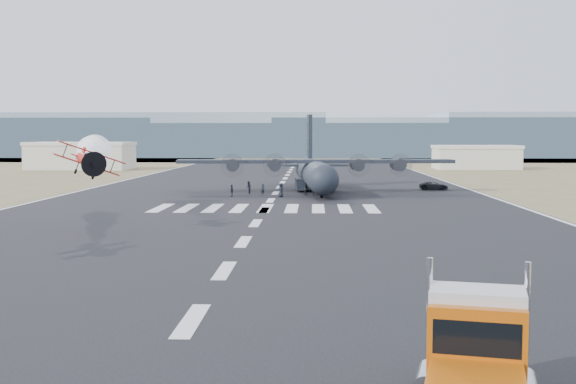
# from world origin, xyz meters

# --- Properties ---
(ground) EXTENTS (500.00, 500.00, 0.00)m
(ground) POSITION_xyz_m (0.00, 0.00, 0.00)
(ground) COLOR black
(ground) RESTS_ON ground
(scrub_far) EXTENTS (500.00, 80.00, 0.00)m
(scrub_far) POSITION_xyz_m (0.00, 230.00, 0.00)
(scrub_far) COLOR olive
(scrub_far) RESTS_ON ground
(runway_markings) EXTENTS (60.00, 260.00, 0.01)m
(runway_markings) POSITION_xyz_m (0.00, 60.00, 0.01)
(runway_markings) COLOR silver
(runway_markings) RESTS_ON ground
(ridge_seg_c) EXTENTS (150.00, 50.00, 17.00)m
(ridge_seg_c) POSITION_xyz_m (-65.00, 260.00, 8.50)
(ridge_seg_c) COLOR #7F93A2
(ridge_seg_c) RESTS_ON ground
(ridge_seg_d) EXTENTS (150.00, 50.00, 13.00)m
(ridge_seg_d) POSITION_xyz_m (0.00, 260.00, 6.50)
(ridge_seg_d) COLOR #7F93A2
(ridge_seg_d) RESTS_ON ground
(ridge_seg_e) EXTENTS (150.00, 50.00, 15.00)m
(ridge_seg_e) POSITION_xyz_m (65.00, 260.00, 7.50)
(ridge_seg_e) COLOR #7F93A2
(ridge_seg_e) RESTS_ON ground
(hangar_left) EXTENTS (24.50, 14.50, 6.70)m
(hangar_left) POSITION_xyz_m (-52.00, 145.00, 3.41)
(hangar_left) COLOR beige
(hangar_left) RESTS_ON ground
(hangar_right) EXTENTS (20.50, 12.50, 5.90)m
(hangar_right) POSITION_xyz_m (46.00, 150.00, 3.01)
(hangar_right) COLOR beige
(hangar_right) RESTS_ON ground
(semi_truck) EXTENTS (4.37, 8.76, 3.85)m
(semi_truck) POSITION_xyz_m (10.16, -10.80, 1.89)
(semi_truck) COLOR black
(semi_truck) RESTS_ON ground
(aerobatic_biplane) EXTENTS (5.73, 5.60, 3.29)m
(aerobatic_biplane) POSITION_xyz_m (-14.12, 30.08, 6.17)
(aerobatic_biplane) COLOR red
(smoke_trail) EXTENTS (7.78, 22.43, 3.78)m
(smoke_trail) POSITION_xyz_m (-19.27, 48.82, 6.32)
(smoke_trail) COLOR white
(transport_aircraft) EXTENTS (40.38, 33.21, 11.65)m
(transport_aircraft) POSITION_xyz_m (5.63, 75.94, 3.00)
(transport_aircraft) COLOR black
(transport_aircraft) RESTS_ON ground
(support_vehicle) EXTENTS (4.43, 2.12, 1.22)m
(support_vehicle) POSITION_xyz_m (23.88, 79.28, 0.61)
(support_vehicle) COLOR black
(support_vehicle) RESTS_ON ground
(crew_a) EXTENTS (0.73, 0.68, 1.57)m
(crew_a) POSITION_xyz_m (-1.58, 68.23, 0.79)
(crew_a) COLOR black
(crew_a) RESTS_ON ground
(crew_b) EXTENTS (1.05, 0.91, 1.84)m
(crew_b) POSITION_xyz_m (4.52, 68.09, 0.92)
(crew_b) COLOR black
(crew_b) RESTS_ON ground
(crew_c) EXTENTS (1.18, 0.94, 1.66)m
(crew_c) POSITION_xyz_m (6.06, 71.22, 0.83)
(crew_c) COLOR black
(crew_c) RESTS_ON ground
(crew_d) EXTENTS (0.66, 1.02, 1.61)m
(crew_d) POSITION_xyz_m (-5.64, 65.83, 0.80)
(crew_d) COLOR black
(crew_d) RESTS_ON ground
(crew_e) EXTENTS (1.00, 1.08, 1.88)m
(crew_e) POSITION_xyz_m (1.07, 65.23, 0.94)
(crew_e) COLOR black
(crew_e) RESTS_ON ground
(crew_f) EXTENTS (1.45, 1.61, 1.77)m
(crew_f) POSITION_xyz_m (6.46, 68.80, 0.89)
(crew_f) COLOR black
(crew_f) RESTS_ON ground
(crew_g) EXTENTS (0.58, 0.69, 1.79)m
(crew_g) POSITION_xyz_m (5.42, 68.34, 0.89)
(crew_g) COLOR black
(crew_g) RESTS_ON ground
(crew_h) EXTENTS (0.78, 0.99, 1.77)m
(crew_h) POSITION_xyz_m (-3.79, 70.78, 0.89)
(crew_h) COLOR black
(crew_h) RESTS_ON ground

